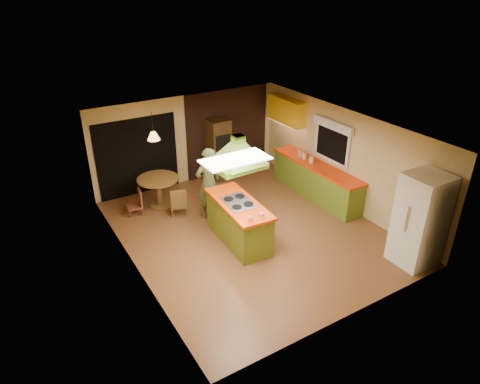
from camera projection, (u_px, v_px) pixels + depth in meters
ground at (250, 231)px, 10.04m from camera, size 6.50×6.50×0.00m
room_walls at (251, 183)px, 9.46m from camera, size 5.50×6.50×6.50m
ceiling_plane at (252, 129)px, 8.89m from camera, size 6.50×6.50×0.00m
brick_panel at (228, 132)px, 12.50m from camera, size 2.64×0.03×2.50m
nook_opening at (138, 157)px, 11.32m from camera, size 2.20×0.03×2.10m
right_counter at (316, 180)px, 11.41m from camera, size 0.62×3.05×0.92m
upper_cabinets at (286, 110)px, 12.00m from camera, size 0.34×1.40×0.70m
window_right at (333, 134)px, 10.77m from camera, size 0.12×1.35×1.06m
fluor_panel at (235, 160)px, 7.48m from camera, size 1.20×0.60×0.03m
kitchen_island at (238, 221)px, 9.47m from camera, size 0.90×1.98×0.98m
range_hood at (238, 147)px, 8.67m from camera, size 1.07×0.79×0.79m
man at (208, 183)px, 10.27m from camera, size 0.66×0.43×1.79m
refrigerator at (420, 220)px, 8.55m from camera, size 0.83×0.78×1.98m
wall_oven at (218, 150)px, 12.23m from camera, size 0.60×0.61×1.78m
dining_table at (158, 186)px, 10.90m from camera, size 1.04×1.04×0.78m
chair_left at (134, 202)px, 10.60m from camera, size 0.41×0.41×0.66m
chair_near at (178, 200)px, 10.60m from camera, size 0.51×0.51×0.74m
pendant_lamp at (154, 136)px, 10.28m from camera, size 0.32×0.32×0.20m
canister_large at (300, 153)px, 11.62m from camera, size 0.17×0.17×0.20m
canister_medium at (305, 156)px, 11.49m from camera, size 0.14×0.14×0.18m
canister_small at (312, 160)px, 11.27m from camera, size 0.16×0.16×0.17m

